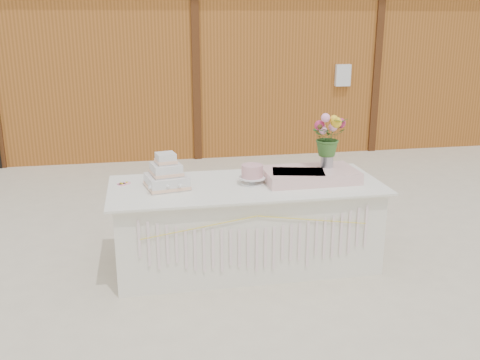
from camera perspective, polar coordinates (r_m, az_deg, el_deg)
name	(u,v)px	position (r m, az deg, el deg)	size (l,w,h in m)	color
ground	(246,264)	(5.00, 0.64, -8.91)	(80.00, 80.00, 0.00)	beige
barn	(184,47)	(10.47, -6.01, 13.92)	(12.60, 4.60, 3.30)	#9C5820
cake_table	(246,225)	(4.84, 0.67, -4.80)	(2.40, 1.00, 0.77)	silver
wedding_cake	(166,176)	(4.63, -7.85, 0.42)	(0.40, 0.40, 0.31)	silver
pink_cake_stand	(252,173)	(4.70, 1.31, 0.72)	(0.24, 0.24, 0.17)	white
satin_runner	(310,175)	(4.85, 7.46, 0.53)	(0.83, 0.48, 0.10)	beige
flower_vase	(327,159)	(4.92, 9.28, 2.27)	(0.11, 0.11, 0.16)	#B0AFB4
bouquet	(328,131)	(4.87, 9.42, 5.14)	(0.31, 0.27, 0.35)	#396829
loose_flowers	(127,187)	(4.71, -11.97, -0.73)	(0.14, 0.34, 0.02)	pink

